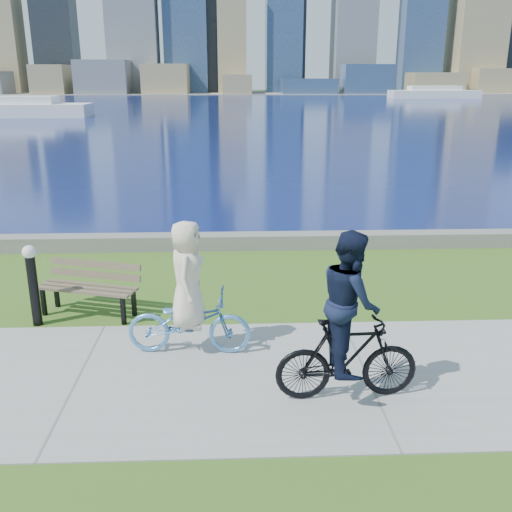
{
  "coord_description": "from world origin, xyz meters",
  "views": [
    {
      "loc": [
        -1.82,
        -7.0,
        4.01
      ],
      "look_at": [
        -1.46,
        2.11,
        1.1
      ],
      "focal_mm": 40.0,
      "sensor_mm": 36.0,
      "label": 1
    }
  ],
  "objects": [
    {
      "name": "ferry_far",
      "position": [
        34.17,
        97.2,
        0.89
      ],
      "size": [
        15.71,
        4.49,
        2.13
      ],
      "color": "silver",
      "rests_on": "ground"
    },
    {
      "name": "ground",
      "position": [
        0.0,
        0.0,
        0.0
      ],
      "size": [
        320.0,
        320.0,
        0.0
      ],
      "primitive_type": "plane",
      "color": "#315516",
      "rests_on": "ground"
    },
    {
      "name": "concrete_path",
      "position": [
        0.0,
        0.0,
        0.01
      ],
      "size": [
        80.0,
        3.5,
        0.02
      ],
      "primitive_type": "cube",
      "color": "gray",
      "rests_on": "ground"
    },
    {
      "name": "cyclist_woman",
      "position": [
        -2.51,
        0.79,
        0.77
      ],
      "size": [
        0.76,
        1.88,
        2.03
      ],
      "rotation": [
        0.0,
        0.0,
        1.51
      ],
      "color": "#5998D8",
      "rests_on": "ground"
    },
    {
      "name": "bay_water",
      "position": [
        0.0,
        72.0,
        0.0
      ],
      "size": [
        320.0,
        131.0,
        0.01
      ],
      "primitive_type": "cube",
      "color": "#0C174D",
      "rests_on": "ground"
    },
    {
      "name": "seawall",
      "position": [
        0.0,
        6.2,
        0.17
      ],
      "size": [
        90.0,
        0.5,
        0.35
      ],
      "primitive_type": "cube",
      "color": "slate",
      "rests_on": "ground"
    },
    {
      "name": "ferry_near",
      "position": [
        -23.43,
        51.98,
        0.83
      ],
      "size": [
        14.73,
        4.21,
        2.0
      ],
      "color": "silver",
      "rests_on": "ground"
    },
    {
      "name": "park_bench",
      "position": [
        -4.33,
        2.37,
        0.55
      ],
      "size": [
        1.84,
        1.08,
        0.9
      ],
      "rotation": [
        0.0,
        0.0,
        -0.3
      ],
      "color": "black",
      "rests_on": "ground"
    },
    {
      "name": "far_shore",
      "position": [
        0.0,
        130.0,
        0.06
      ],
      "size": [
        320.0,
        30.0,
        0.12
      ],
      "primitive_type": "cube",
      "color": "gray",
      "rests_on": "ground"
    },
    {
      "name": "bollard_lamp",
      "position": [
        -5.13,
        1.91,
        0.8
      ],
      "size": [
        0.22,
        0.22,
        1.39
      ],
      "color": "black",
      "rests_on": "ground"
    },
    {
      "name": "cyclist_man",
      "position": [
        -0.41,
        -0.57,
        0.96
      ],
      "size": [
        0.71,
        1.85,
        2.23
      ],
      "rotation": [
        0.0,
        0.0,
        1.62
      ],
      "color": "black",
      "rests_on": "ground"
    }
  ]
}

